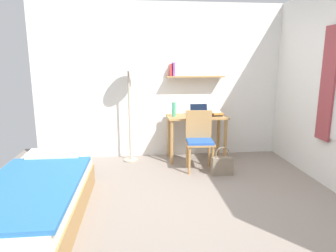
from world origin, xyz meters
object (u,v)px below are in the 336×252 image
standing_lamp (128,70)px  book_stack (216,113)px  bed (35,202)px  laptop (199,112)px  water_bottle (174,109)px  desk_chair (199,138)px  handbag (222,165)px  desk (196,125)px

standing_lamp → book_stack: standing_lamp is taller
bed → laptop: 2.91m
water_bottle → laptop: bearing=9.1°
standing_lamp → water_bottle: standing_lamp is taller
desk_chair → book_stack: size_ratio=3.70×
book_stack → desk_chair: bearing=-129.0°
handbag → laptop: bearing=103.2°
bed → desk: (2.04, 1.88, 0.36)m
desk_chair → standing_lamp: size_ratio=0.53×
desk_chair → water_bottle: water_bottle is taller
desk → water_bottle: bearing=-178.7°
standing_lamp → water_bottle: 0.97m
desk → handbag: desk is taller
desk_chair → laptop: bearing=79.5°
laptop → desk: bearing=-131.0°
book_stack → laptop: bearing=164.0°
book_stack → water_bottle: bearing=179.4°
bed → desk: bearing=42.7°
desk_chair → water_bottle: bearing=126.0°
desk_chair → standing_lamp: (-1.07, 0.51, 1.02)m
desk_chair → desk: bearing=84.4°
desk_chair → water_bottle: 0.69m
desk_chair → water_bottle: (-0.34, 0.47, 0.38)m
desk → standing_lamp: bearing=178.3°
handbag → book_stack: bearing=83.6°
laptop → book_stack: (0.27, -0.08, -0.01)m
bed → handbag: bearing=26.4°
desk → water_bottle: water_bottle is taller
laptop → desk_chair: bearing=-100.5°
desk → laptop: bearing=49.0°
laptop → water_bottle: size_ratio=1.38×
standing_lamp → handbag: standing_lamp is taller
bed → laptop: bearing=42.8°
water_bottle → handbag: water_bottle is taller
desk → handbag: (0.24, -0.75, -0.45)m
desk_chair → laptop: size_ratio=2.80×
water_bottle → book_stack: size_ratio=0.96×
bed → desk_chair: 2.45m
bed → book_stack: 3.06m
standing_lamp → water_bottle: size_ratio=7.33×
book_stack → handbag: (-0.08, -0.73, -0.65)m
bed → standing_lamp: size_ratio=1.19×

